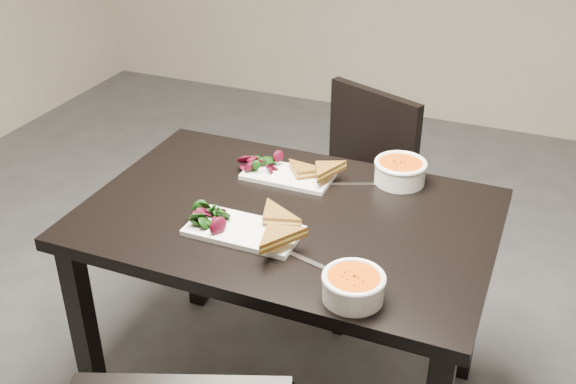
# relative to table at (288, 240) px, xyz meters

# --- Properties ---
(ground) EXTENTS (5.00, 5.00, 0.00)m
(ground) POSITION_rel_table_xyz_m (0.05, 0.09, -0.65)
(ground) COLOR #47474C
(ground) RESTS_ON ground
(table) EXTENTS (1.20, 0.80, 0.75)m
(table) POSITION_rel_table_xyz_m (0.00, 0.00, 0.00)
(table) COLOR black
(table) RESTS_ON ground
(chair_far) EXTENTS (0.55, 0.55, 0.85)m
(chair_far) POSITION_rel_table_xyz_m (-0.01, 0.69, -0.17)
(chair_far) COLOR black
(chair_far) RESTS_ON ground
(plate_near) EXTENTS (0.32, 0.16, 0.02)m
(plate_near) POSITION_rel_table_xyz_m (-0.07, -0.15, 0.11)
(plate_near) COLOR white
(plate_near) RESTS_ON table
(sandwich_near) EXTENTS (0.19, 0.16, 0.05)m
(sandwich_near) POSITION_rel_table_xyz_m (-0.01, -0.14, 0.14)
(sandwich_near) COLOR #996520
(sandwich_near) RESTS_ON plate_near
(salad_near) EXTENTS (0.10, 0.09, 0.04)m
(salad_near) POSITION_rel_table_xyz_m (-0.17, -0.15, 0.14)
(salad_near) COLOR black
(salad_near) RESTS_ON plate_near
(soup_bowl_near) EXTENTS (0.16, 0.16, 0.07)m
(soup_bowl_near) POSITION_rel_table_xyz_m (0.30, -0.31, 0.14)
(soup_bowl_near) COLOR white
(soup_bowl_near) RESTS_ON table
(cutlery_near) EXTENTS (0.18, 0.06, 0.00)m
(cutlery_near) POSITION_rel_table_xyz_m (0.15, -0.21, 0.10)
(cutlery_near) COLOR silver
(cutlery_near) RESTS_ON table
(plate_far) EXTENTS (0.29, 0.14, 0.01)m
(plate_far) POSITION_rel_table_xyz_m (-0.08, 0.20, 0.11)
(plate_far) COLOR white
(plate_far) RESTS_ON table
(sandwich_far) EXTENTS (0.18, 0.17, 0.05)m
(sandwich_far) POSITION_rel_table_xyz_m (-0.02, 0.18, 0.14)
(sandwich_far) COLOR #996520
(sandwich_far) RESTS_ON plate_far
(salad_far) EXTENTS (0.09, 0.08, 0.04)m
(salad_far) POSITION_rel_table_xyz_m (-0.18, 0.20, 0.13)
(salad_far) COLOR black
(salad_far) RESTS_ON plate_far
(soup_bowl_far) EXTENTS (0.17, 0.17, 0.07)m
(soup_bowl_far) POSITION_rel_table_xyz_m (0.26, 0.31, 0.14)
(soup_bowl_far) COLOR white
(soup_bowl_far) RESTS_ON table
(cutlery_far) EXTENTS (0.17, 0.08, 0.00)m
(cutlery_far) POSITION_rel_table_xyz_m (0.11, 0.23, 0.10)
(cutlery_far) COLOR silver
(cutlery_far) RESTS_ON table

